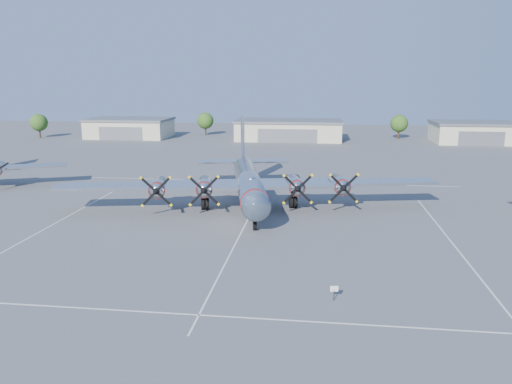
# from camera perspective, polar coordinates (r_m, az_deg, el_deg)

# --- Properties ---
(ground) EXTENTS (260.00, 260.00, 0.00)m
(ground) POSITION_cam_1_polar(r_m,az_deg,el_deg) (56.95, -1.33, -3.93)
(ground) COLOR #4E4E50
(ground) RESTS_ON ground
(parking_lines) EXTENTS (60.00, 50.08, 0.01)m
(parking_lines) POSITION_cam_1_polar(r_m,az_deg,el_deg) (55.29, -1.60, -4.44)
(parking_lines) COLOR silver
(parking_lines) RESTS_ON ground
(hangar_west) EXTENTS (22.60, 14.60, 5.40)m
(hangar_west) POSITION_cam_1_polar(r_m,az_deg,el_deg) (146.53, -14.21, 7.13)
(hangar_west) COLOR beige
(hangar_west) RESTS_ON ground
(hangar_center) EXTENTS (28.60, 14.60, 5.40)m
(hangar_center) POSITION_cam_1_polar(r_m,az_deg,el_deg) (136.79, 3.78, 7.11)
(hangar_center) COLOR beige
(hangar_center) RESTS_ON ground
(hangar_east) EXTENTS (20.60, 14.60, 5.40)m
(hangar_east) POSITION_cam_1_polar(r_m,az_deg,el_deg) (142.25, 23.58, 6.29)
(hangar_east) COLOR beige
(hangar_east) RESTS_ON ground
(tree_far_west) EXTENTS (4.80, 4.80, 6.64)m
(tree_far_west) POSITION_cam_1_polar(r_m,az_deg,el_deg) (153.79, -23.57, 7.28)
(tree_far_west) COLOR #382619
(tree_far_west) RESTS_ON ground
(tree_west) EXTENTS (4.80, 4.80, 6.64)m
(tree_west) POSITION_cam_1_polar(r_m,az_deg,el_deg) (148.17, -5.81, 8.10)
(tree_west) COLOR #382619
(tree_west) RESTS_ON ground
(tree_east) EXTENTS (4.80, 4.80, 6.64)m
(tree_east) POSITION_cam_1_polar(r_m,az_deg,el_deg) (144.09, 16.04, 7.54)
(tree_east) COLOR #382619
(tree_east) RESTS_ON ground
(main_bomber_b29) EXTENTS (53.94, 42.08, 10.67)m
(main_bomber_b29) POSITION_cam_1_polar(r_m,az_deg,el_deg) (66.41, -0.88, -1.47)
(main_bomber_b29) COLOR silver
(main_bomber_b29) RESTS_ON ground
(info_placard) EXTENTS (0.62, 0.14, 1.18)m
(info_placard) POSITION_cam_1_polar(r_m,az_deg,el_deg) (38.86, 8.92, -11.04)
(info_placard) COLOR black
(info_placard) RESTS_ON ground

